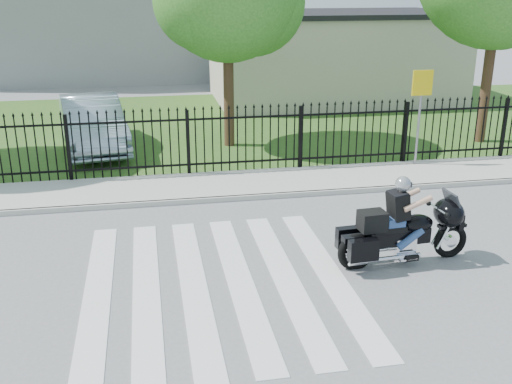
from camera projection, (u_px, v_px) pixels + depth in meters
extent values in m
plane|color=slate|center=(217.00, 283.00, 10.27)|extent=(120.00, 120.00, 0.00)
cube|color=#ADAAA3|center=(193.00, 187.00, 14.88)|extent=(40.00, 2.00, 0.12)
cube|color=#ADAAA3|center=(196.00, 201.00, 13.96)|extent=(40.00, 0.12, 0.12)
cube|color=#29511B|center=(176.00, 126.00, 21.39)|extent=(40.00, 12.00, 0.02)
cube|color=black|center=(189.00, 164.00, 15.71)|extent=(26.00, 0.04, 0.05)
cube|color=black|center=(187.00, 120.00, 15.31)|extent=(26.00, 0.04, 0.05)
cylinder|color=#382316|center=(228.00, 79.00, 18.18)|extent=(0.32, 0.32, 4.16)
cylinder|color=#382316|center=(489.00, 67.00, 18.52)|extent=(0.32, 0.32, 4.80)
cube|color=#BFB39F|center=(332.00, 59.00, 25.72)|extent=(10.00, 6.00, 3.50)
cube|color=black|center=(334.00, 14.00, 25.11)|extent=(10.20, 6.20, 0.20)
torus|color=black|center=(450.00, 241.00, 11.17)|extent=(0.68, 0.17, 0.67)
torus|color=black|center=(356.00, 252.00, 10.72)|extent=(0.72, 0.19, 0.71)
cube|color=black|center=(397.00, 237.00, 10.83)|extent=(1.27, 0.32, 0.29)
ellipsoid|color=black|center=(417.00, 223.00, 10.85)|extent=(0.63, 0.43, 0.32)
cube|color=black|center=(388.00, 228.00, 10.72)|extent=(0.65, 0.35, 0.10)
cube|color=silver|center=(403.00, 244.00, 10.92)|extent=(0.41, 0.32, 0.29)
ellipsoid|color=black|center=(449.00, 213.00, 10.95)|extent=(0.57, 0.73, 0.52)
cube|color=black|center=(372.00, 221.00, 10.59)|extent=(0.49, 0.40, 0.35)
cube|color=navy|center=(394.00, 222.00, 10.71)|extent=(0.35, 0.31, 0.17)
sphere|color=#9B9DA2|center=(403.00, 184.00, 10.51)|extent=(0.28, 0.28, 0.28)
imported|color=#97ACBF|center=(92.00, 123.00, 18.17)|extent=(2.49, 5.07, 1.60)
cylinder|color=gray|center=(419.00, 120.00, 16.17)|extent=(0.07, 0.07, 2.46)
cube|color=#DBB80B|center=(423.00, 83.00, 15.82)|extent=(0.56, 0.05, 0.67)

